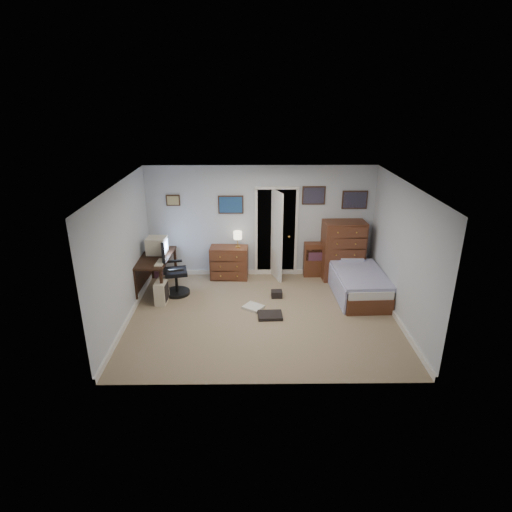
{
  "coord_description": "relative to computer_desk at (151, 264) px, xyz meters",
  "views": [
    {
      "loc": [
        -0.2,
        -7.1,
        3.99
      ],
      "look_at": [
        -0.12,
        0.3,
        1.1
      ],
      "focal_mm": 30.0,
      "sensor_mm": 36.0,
      "label": 1
    }
  ],
  "objects": [
    {
      "name": "headboard_bookcase",
      "position": [
        3.71,
        0.72,
        -0.17
      ],
      "size": [
        0.88,
        0.24,
        0.79
      ],
      "rotation": [
        0.0,
        0.0,
        0.01
      ],
      "color": "brown",
      "rests_on": "floor"
    },
    {
      "name": "keyboard",
      "position": [
        0.27,
        -0.35,
        0.19
      ],
      "size": [
        0.17,
        0.42,
        0.02
      ],
      "primitive_type": "cube",
      "rotation": [
        0.0,
        0.0,
        -0.05
      ],
      "color": "beige",
      "rests_on": "computer_desk"
    },
    {
      "name": "wall_posters",
      "position": [
        2.86,
        0.83,
        1.16
      ],
      "size": [
        4.38,
        0.04,
        0.6
      ],
      "color": "#331E11",
      "rests_on": "floor"
    },
    {
      "name": "office_chair",
      "position": [
        0.47,
        -0.2,
        -0.17
      ],
      "size": [
        0.63,
        0.63,
        1.09
      ],
      "rotation": [
        0.0,
        0.0,
        0.22
      ],
      "color": "black",
      "rests_on": "floor"
    },
    {
      "name": "crt_monitor",
      "position": [
        0.11,
        0.15,
        0.37
      ],
      "size": [
        0.41,
        0.39,
        0.37
      ],
      "rotation": [
        0.0,
        0.0,
        -0.05
      ],
      "color": "beige",
      "rests_on": "computer_desk"
    },
    {
      "name": "low_dresser",
      "position": [
        1.59,
        0.63,
        -0.22
      ],
      "size": [
        0.86,
        0.47,
        0.74
      ],
      "primitive_type": "cube",
      "rotation": [
        0.0,
        0.0,
        -0.06
      ],
      "color": "brown",
      "rests_on": "floor"
    },
    {
      "name": "pc_tower",
      "position": [
        0.29,
        -0.55,
        -0.36
      ],
      "size": [
        0.23,
        0.44,
        0.46
      ],
      "rotation": [
        0.0,
        0.0,
        -0.05
      ],
      "color": "beige",
      "rests_on": "floor"
    },
    {
      "name": "floor",
      "position": [
        2.29,
        -1.15,
        -0.6
      ],
      "size": [
        5.0,
        4.0,
        0.02
      ],
      "primitive_type": "cube",
      "color": "gray",
      "rests_on": "ground"
    },
    {
      "name": "computer_desk",
      "position": [
        0.0,
        0.0,
        0.0
      ],
      "size": [
        0.68,
        1.35,
        0.77
      ],
      "rotation": [
        0.0,
        0.0,
        -0.05
      ],
      "color": "black",
      "rests_on": "floor"
    },
    {
      "name": "floor_clutter",
      "position": [
        2.4,
        -0.87,
        -0.55
      ],
      "size": [
        0.83,
        1.1,
        0.14
      ],
      "rotation": [
        0.0,
        0.0,
        0.2
      ],
      "color": "silver",
      "rests_on": "floor"
    },
    {
      "name": "doorway",
      "position": [
        2.64,
        1.13,
        0.41
      ],
      "size": [
        0.96,
        1.12,
        2.05
      ],
      "color": "black",
      "rests_on": "floor"
    },
    {
      "name": "bed",
      "position": [
        4.28,
        -0.27,
        -0.31
      ],
      "size": [
        1.03,
        1.82,
        0.59
      ],
      "rotation": [
        0.0,
        0.0,
        0.04
      ],
      "color": "brown",
      "rests_on": "floor"
    },
    {
      "name": "media_stack",
      "position": [
        -0.03,
        0.68,
        -0.18
      ],
      "size": [
        0.17,
        0.17,
        0.82
      ],
      "primitive_type": "cube",
      "rotation": [
        0.0,
        0.0,
        -0.01
      ],
      "color": "maroon",
      "rests_on": "floor"
    },
    {
      "name": "table_lamp",
      "position": [
        1.79,
        0.63,
        0.42
      ],
      "size": [
        0.2,
        0.2,
        0.36
      ],
      "rotation": [
        0.0,
        0.0,
        -0.06
      ],
      "color": "gold",
      "rests_on": "low_dresser"
    },
    {
      "name": "tall_dresser",
      "position": [
        4.12,
        0.6,
        0.08
      ],
      "size": [
        0.94,
        0.59,
        1.33
      ],
      "primitive_type": "cube",
      "rotation": [
        0.0,
        0.0,
        0.07
      ],
      "color": "brown",
      "rests_on": "floor"
    }
  ]
}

